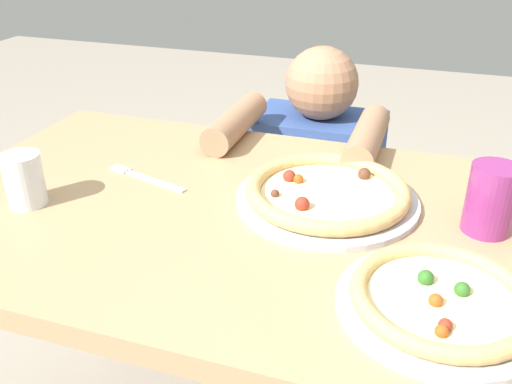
% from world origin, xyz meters
% --- Properties ---
extents(dining_table, '(1.30, 0.76, 0.75)m').
position_xyz_m(dining_table, '(0.00, 0.00, 0.63)').
color(dining_table, tan).
rests_on(dining_table, ground).
extents(pizza_near, '(0.29, 0.29, 0.04)m').
position_xyz_m(pizza_near, '(0.32, -0.19, 0.77)').
color(pizza_near, '#B7B7BC').
rests_on(pizza_near, dining_table).
extents(pizza_far, '(0.35, 0.35, 0.04)m').
position_xyz_m(pizza_far, '(0.10, 0.07, 0.77)').
color(pizza_far, '#B7B7BC').
rests_on(pizza_far, dining_table).
extents(drink_cup_colored, '(0.08, 0.08, 0.12)m').
position_xyz_m(drink_cup_colored, '(0.39, 0.06, 0.81)').
color(drink_cup_colored, '#8C2D72').
rests_on(drink_cup_colored, dining_table).
extents(water_cup_clear, '(0.07, 0.07, 0.10)m').
position_xyz_m(water_cup_clear, '(-0.43, -0.11, 0.80)').
color(water_cup_clear, silver).
rests_on(water_cup_clear, dining_table).
extents(fork, '(0.20, 0.07, 0.00)m').
position_xyz_m(fork, '(-0.28, 0.06, 0.75)').
color(fork, silver).
rests_on(fork, dining_table).
extents(diner_seated, '(0.39, 0.51, 0.93)m').
position_xyz_m(diner_seated, '(-0.02, 0.56, 0.43)').
color(diner_seated, '#333847').
rests_on(diner_seated, ground).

